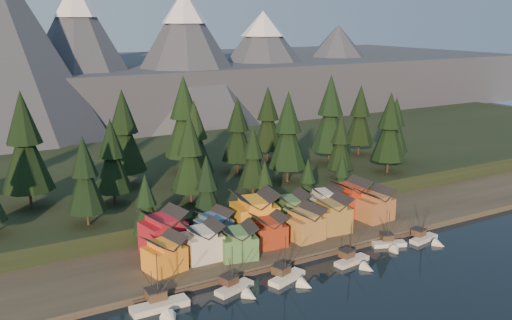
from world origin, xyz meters
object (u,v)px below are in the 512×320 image
house_back_0 (163,230)px  house_back_1 (214,226)px  house_front_1 (202,240)px  boat_0 (162,301)px  house_front_0 (164,253)px  boat_6 (427,235)px  boat_5 (391,240)px  boat_4 (355,257)px  boat_2 (291,272)px  boat_1 (238,283)px

house_back_0 → house_back_1: (12.36, -1.59, -0.87)m
house_front_1 → house_back_1: 9.55m
house_front_1 → house_back_0: size_ratio=0.81×
boat_0 → house_front_0: (6.13, 14.28, 3.30)m
boat_6 → house_front_0: 65.98m
boat_5 → house_back_0: house_back_0 is taller
boat_0 → boat_4: 46.07m
boat_0 → boat_6: bearing=0.6°
boat_5 → house_front_0: 55.37m
boat_5 → boat_6: boat_6 is taller
boat_2 → house_back_1: 25.56m
boat_6 → house_front_1: house_front_1 is taller
house_back_0 → boat_4: bearing=-45.5°
boat_2 → boat_6: boat_2 is taller
boat_1 → boat_5: size_ratio=1.08×
boat_0 → boat_4: bearing=-1.4°
boat_5 → house_back_1: house_back_1 is taller
boat_2 → house_front_0: 27.64m
boat_2 → house_back_0: 32.43m
boat_4 → house_front_1: house_front_1 is taller
boat_1 → boat_2: (12.11, -1.50, 0.08)m
house_front_1 → boat_2: bearing=-52.4°
boat_6 → house_back_0: 65.60m
boat_1 → boat_6: boat_1 is taller
boat_5 → boat_6: (10.46, -1.96, 0.03)m
boat_6 → house_front_1: bearing=154.3°
boat_1 → boat_4: boat_1 is taller
boat_1 → house_back_0: bearing=88.4°
boat_1 → boat_4: 29.66m
boat_4 → boat_5: size_ratio=1.04×
house_back_0 → boat_0: bearing=-121.5°
house_front_0 → boat_1: bearing=-66.4°
boat_2 → house_front_1: 21.82m
boat_6 → house_front_0: bearing=157.9°
boat_2 → boat_4: boat_2 is taller
boat_1 → house_back_1: (5.73, 22.97, 3.76)m
house_back_0 → house_back_1: 12.49m
boat_2 → boat_5: size_ratio=1.13×
boat_2 → boat_5: 31.63m
boat_0 → boat_6: 70.43m
house_front_0 → house_front_1: bearing=-3.3°
house_back_1 → house_back_0: bearing=161.6°
boat_1 → boat_2: 12.20m
boat_4 → house_back_1: 34.48m
boat_5 → house_back_1: size_ratio=1.14×
house_front_1 → boat_4: bearing=-28.6°
house_back_0 → house_front_0: bearing=-119.4°
boat_4 → house_front_1: (-30.22, 17.40, 4.03)m
boat_1 → house_front_1: size_ratio=1.27×
boat_6 → house_back_1: size_ratio=1.15×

